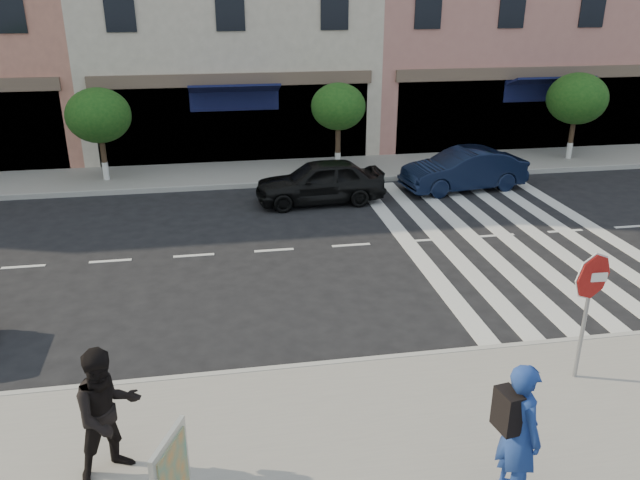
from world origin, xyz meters
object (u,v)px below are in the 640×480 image
at_px(stop_sign, 591,288).
at_px(walker, 107,413).
at_px(photographer, 519,432).
at_px(car_far_mid, 320,181).
at_px(car_far_right, 463,170).

height_order(stop_sign, walker, stop_sign).
height_order(photographer, car_far_mid, photographer).
relative_size(photographer, car_far_mid, 0.48).
bearing_deg(car_far_mid, stop_sign, 10.95).
bearing_deg(stop_sign, photographer, -131.65).
height_order(stop_sign, car_far_mid, stop_sign).
height_order(walker, car_far_mid, walker).
bearing_deg(car_far_mid, walker, -25.88).
distance_m(photographer, car_far_right, 13.75).
xyz_separation_m(photographer, car_far_mid, (-0.34, 12.45, -0.43)).
bearing_deg(car_far_mid, car_far_right, 93.15).
bearing_deg(walker, photographer, -45.41).
bearing_deg(photographer, car_far_right, -28.71).
distance_m(walker, car_far_right, 15.12).
distance_m(photographer, walker, 5.19).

